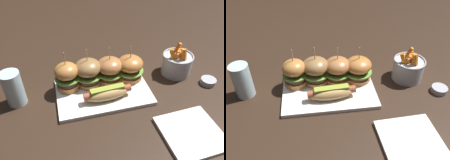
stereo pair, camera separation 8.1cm
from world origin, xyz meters
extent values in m
plane|color=black|center=(0.00, 0.00, 0.00)|extent=(3.00, 3.00, 0.00)
cube|color=white|center=(0.00, 0.00, 0.01)|extent=(0.33, 0.21, 0.01)
ellipsoid|color=tan|center=(0.01, -0.05, 0.04)|extent=(0.16, 0.06, 0.05)
cylinder|color=brown|center=(0.01, -0.05, 0.04)|extent=(0.17, 0.04, 0.03)
cube|color=olive|center=(0.01, -0.05, 0.06)|extent=(0.12, 0.03, 0.01)
cylinder|color=#B37337|center=(-0.12, 0.05, 0.02)|extent=(0.08, 0.08, 0.02)
cylinder|color=#462821|center=(-0.12, 0.05, 0.05)|extent=(0.07, 0.07, 0.02)
cylinder|color=#609338|center=(-0.12, 0.05, 0.06)|extent=(0.09, 0.09, 0.00)
ellipsoid|color=#B37337|center=(-0.12, 0.05, 0.09)|extent=(0.08, 0.08, 0.06)
cylinder|color=tan|center=(-0.12, 0.05, 0.13)|extent=(0.00, 0.00, 0.06)
cylinder|color=olive|center=(-0.04, 0.05, 0.02)|extent=(0.09, 0.09, 0.02)
cylinder|color=#3C2317|center=(-0.04, 0.05, 0.04)|extent=(0.09, 0.09, 0.02)
cylinder|color=#6B9E3D|center=(-0.04, 0.05, 0.05)|extent=(0.10, 0.10, 0.00)
ellipsoid|color=olive|center=(-0.04, 0.05, 0.08)|extent=(0.09, 0.09, 0.06)
cylinder|color=tan|center=(-0.04, 0.05, 0.13)|extent=(0.00, 0.00, 0.06)
cylinder|color=#A7693A|center=(0.04, 0.05, 0.02)|extent=(0.09, 0.09, 0.02)
cylinder|color=#3F2214|center=(0.04, 0.05, 0.04)|extent=(0.08, 0.08, 0.02)
cylinder|color=#609338|center=(0.04, 0.05, 0.05)|extent=(0.10, 0.10, 0.00)
ellipsoid|color=#A7693A|center=(0.04, 0.05, 0.08)|extent=(0.09, 0.09, 0.06)
cylinder|color=tan|center=(0.04, 0.05, 0.12)|extent=(0.00, 0.00, 0.06)
cylinder|color=#B66E33|center=(0.11, 0.05, 0.02)|extent=(0.09, 0.09, 0.02)
cylinder|color=#50301E|center=(0.11, 0.05, 0.04)|extent=(0.09, 0.09, 0.02)
cylinder|color=#6B9E3D|center=(0.11, 0.05, 0.05)|extent=(0.10, 0.10, 0.00)
ellipsoid|color=#B66E33|center=(0.11, 0.05, 0.08)|extent=(0.10, 0.10, 0.05)
cylinder|color=tan|center=(0.11, 0.05, 0.12)|extent=(0.00, 0.00, 0.06)
cylinder|color=#B7BABF|center=(0.31, 0.05, 0.04)|extent=(0.11, 0.11, 0.08)
torus|color=#A8AAB2|center=(0.31, 0.05, 0.08)|extent=(0.12, 0.12, 0.01)
cube|color=orange|center=(0.32, 0.05, 0.08)|extent=(0.03, 0.04, 0.06)
cube|color=orange|center=(0.32, 0.05, 0.08)|extent=(0.02, 0.03, 0.07)
cube|color=orange|center=(0.30, 0.05, 0.08)|extent=(0.02, 0.02, 0.06)
cube|color=orange|center=(0.29, 0.04, 0.08)|extent=(0.02, 0.04, 0.06)
cube|color=orange|center=(0.31, 0.03, 0.07)|extent=(0.03, 0.03, 0.06)
cube|color=orange|center=(0.28, 0.04, 0.08)|extent=(0.04, 0.02, 0.07)
cube|color=#CD6620|center=(0.32, 0.02, 0.09)|extent=(0.03, 0.02, 0.08)
cube|color=orange|center=(0.31, 0.02, 0.09)|extent=(0.02, 0.01, 0.08)
cube|color=orange|center=(0.29, 0.06, 0.09)|extent=(0.04, 0.04, 0.09)
cube|color=orange|center=(0.32, 0.05, 0.08)|extent=(0.03, 0.02, 0.06)
cylinder|color=#A8AAB2|center=(0.40, -0.05, 0.01)|extent=(0.06, 0.06, 0.02)
cylinder|color=#9E3323|center=(0.40, -0.05, 0.02)|extent=(0.05, 0.05, 0.00)
cube|color=white|center=(0.21, -0.25, 0.01)|extent=(0.18, 0.18, 0.01)
cylinder|color=silver|center=(-0.29, 0.03, 0.06)|extent=(0.06, 0.06, 0.12)
camera|label=1|loc=(-0.13, -0.61, 0.56)|focal=37.02mm
camera|label=2|loc=(-0.05, -0.62, 0.56)|focal=37.02mm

